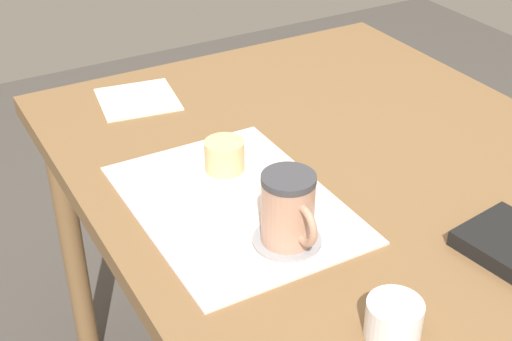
# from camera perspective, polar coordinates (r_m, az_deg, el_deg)

# --- Properties ---
(dining_table) EXTENTS (1.01, 0.87, 0.71)m
(dining_table) POSITION_cam_1_polar(r_m,az_deg,el_deg) (1.30, 6.01, -1.70)
(dining_table) COLOR brown
(dining_table) RESTS_ON ground_plane
(placemat) EXTENTS (0.40, 0.30, 0.00)m
(placemat) POSITION_cam_1_polar(r_m,az_deg,el_deg) (1.11, -1.80, -2.63)
(placemat) COLOR silver
(placemat) RESTS_ON dining_table
(pastry_plate) EXTENTS (0.15, 0.15, 0.01)m
(pastry_plate) POSITION_cam_1_polar(r_m,az_deg,el_deg) (1.18, -2.50, -0.12)
(pastry_plate) COLOR silver
(pastry_plate) RESTS_ON placemat
(pastry) EXTENTS (0.07, 0.07, 0.05)m
(pastry) POSITION_cam_1_polar(r_m,az_deg,el_deg) (1.16, -2.53, 1.21)
(pastry) COLOR #E5BC7F
(pastry) RESTS_ON pastry_plate
(coffee_coaster) EXTENTS (0.10, 0.10, 0.00)m
(coffee_coaster) POSITION_cam_1_polar(r_m,az_deg,el_deg) (1.03, 2.49, -5.58)
(coffee_coaster) COLOR #99999E
(coffee_coaster) RESTS_ON placemat
(coffee_mug) EXTENTS (0.11, 0.08, 0.11)m
(coffee_mug) POSITION_cam_1_polar(r_m,az_deg,el_deg) (1.00, 2.64, -3.11)
(coffee_mug) COLOR tan
(coffee_mug) RESTS_ON coffee_coaster
(teaspoon) EXTENTS (0.13, 0.03, 0.01)m
(teaspoon) POSITION_cam_1_polar(r_m,az_deg,el_deg) (1.09, -8.47, -3.35)
(teaspoon) COLOR silver
(teaspoon) RESTS_ON placemat
(paper_napkin) EXTENTS (0.17, 0.17, 0.00)m
(paper_napkin) POSITION_cam_1_polar(r_m,az_deg,el_deg) (1.45, -9.44, 5.64)
(paper_napkin) COLOR silver
(paper_napkin) RESTS_ON dining_table
(sugar_bowl) EXTENTS (0.07, 0.07, 0.05)m
(sugar_bowl) POSITION_cam_1_polar(r_m,az_deg,el_deg) (0.90, 10.96, -11.60)
(sugar_bowl) COLOR white
(sugar_bowl) RESTS_ON dining_table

